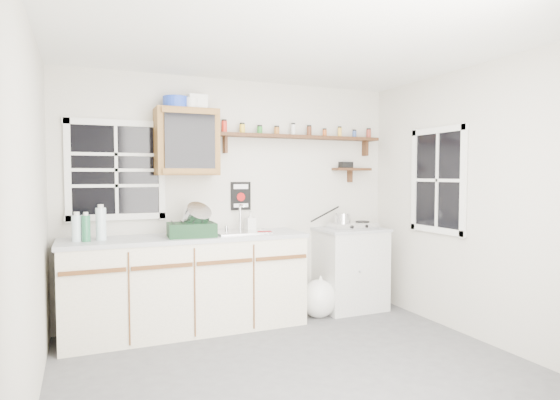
{
  "coord_description": "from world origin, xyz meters",
  "views": [
    {
      "loc": [
        -1.51,
        -3.15,
        1.5
      ],
      "look_at": [
        0.06,
        0.55,
        1.29
      ],
      "focal_mm": 30.0,
      "sensor_mm": 36.0,
      "label": 1
    }
  ],
  "objects": [
    {
      "name": "main_cabinet",
      "position": [
        -0.58,
        1.3,
        0.46
      ],
      "size": [
        2.31,
        0.63,
        0.92
      ],
      "color": "beige",
      "rests_on": "floor"
    },
    {
      "name": "secondary_shelf",
      "position": [
        1.36,
        1.52,
        1.58
      ],
      "size": [
        0.45,
        0.16,
        0.24
      ],
      "color": "#331A0E",
      "rests_on": "wall_back"
    },
    {
      "name": "trash_bag",
      "position": [
        0.79,
        1.19,
        0.2
      ],
      "size": [
        0.4,
        0.37,
        0.46
      ],
      "color": "white",
      "rests_on": "floor"
    },
    {
      "name": "hotplate",
      "position": [
        1.26,
        1.31,
        0.94
      ],
      "size": [
        0.53,
        0.3,
        0.08
      ],
      "rotation": [
        0.0,
        0.0,
        -0.04
      ],
      "color": "silver",
      "rests_on": "right_cabinet"
    },
    {
      "name": "room",
      "position": [
        0.0,
        0.0,
        1.25
      ],
      "size": [
        3.64,
        3.24,
        2.54
      ],
      "color": "#49494B",
      "rests_on": "ground"
    },
    {
      "name": "soap_bottle",
      "position": [
        0.1,
        1.42,
        1.03
      ],
      "size": [
        0.1,
        0.1,
        0.21
      ],
      "primitive_type": "imported",
      "rotation": [
        0.0,
        0.0,
        0.07
      ],
      "color": "silver",
      "rests_on": "main_cabinet"
    },
    {
      "name": "upper_cabinet_clutter",
      "position": [
        -0.57,
        1.44,
        2.21
      ],
      "size": [
        0.42,
        0.24,
        0.14
      ],
      "color": "#1A38AD",
      "rests_on": "upper_cabinet"
    },
    {
      "name": "upper_cabinet",
      "position": [
        -0.55,
        1.44,
        1.82
      ],
      "size": [
        0.6,
        0.32,
        0.65
      ],
      "color": "brown",
      "rests_on": "wall_back"
    },
    {
      "name": "window_right",
      "position": [
        1.79,
        0.55,
        1.45
      ],
      "size": [
        0.03,
        0.78,
        1.08
      ],
      "color": "black",
      "rests_on": "wall_back"
    },
    {
      "name": "spice_shelf",
      "position": [
        0.71,
        1.51,
        1.93
      ],
      "size": [
        1.91,
        0.18,
        0.34
      ],
      "color": "#331A0E",
      "rests_on": "wall_back"
    },
    {
      "name": "right_cabinet",
      "position": [
        1.25,
        1.32,
        0.46
      ],
      "size": [
        0.73,
        0.57,
        0.91
      ],
      "color": "#B5B5AF",
      "rests_on": "floor"
    },
    {
      "name": "sink",
      "position": [
        -0.05,
        1.3,
        0.93
      ],
      "size": [
        0.52,
        0.44,
        0.29
      ],
      "color": "silver",
      "rests_on": "main_cabinet"
    },
    {
      "name": "saucepan",
      "position": [
        1.13,
        1.31,
        1.03
      ],
      "size": [
        0.43,
        0.19,
        0.18
      ],
      "rotation": [
        0.0,
        0.0,
        -0.06
      ],
      "color": "silver",
      "rests_on": "hotplate"
    },
    {
      "name": "warning_sign",
      "position": [
        0.05,
        1.59,
        1.28
      ],
      "size": [
        0.22,
        0.02,
        0.3
      ],
      "color": "black",
      "rests_on": "wall_back"
    },
    {
      "name": "water_bottles",
      "position": [
        -1.45,
        1.29,
        1.05
      ],
      "size": [
        0.29,
        0.13,
        0.32
      ],
      "color": "silver",
      "rests_on": "main_cabinet"
    },
    {
      "name": "window_back",
      "position": [
        -1.2,
        1.59,
        1.55
      ],
      "size": [
        0.93,
        0.03,
        0.98
      ],
      "color": "black",
      "rests_on": "wall_back"
    },
    {
      "name": "rag",
      "position": [
        0.16,
        1.18,
        0.93
      ],
      "size": [
        0.16,
        0.15,
        0.02
      ],
      "primitive_type": "cube",
      "rotation": [
        0.0,
        0.0,
        -0.2
      ],
      "color": "maroon",
      "rests_on": "main_cabinet"
    },
    {
      "name": "dish_rack",
      "position": [
        -0.54,
        1.22,
        1.03
      ],
      "size": [
        0.46,
        0.36,
        0.33
      ],
      "rotation": [
        0.0,
        0.0,
        -0.08
      ],
      "color": "black",
      "rests_on": "main_cabinet"
    }
  ]
}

